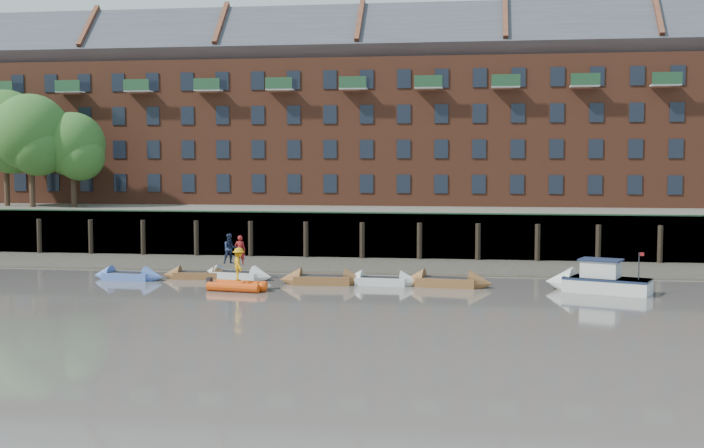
% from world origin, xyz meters
% --- Properties ---
extents(ground, '(220.00, 220.00, 0.00)m').
position_xyz_m(ground, '(0.00, 0.00, 0.00)').
color(ground, '#5E5852').
rests_on(ground, ground).
extents(foreshore, '(110.00, 8.00, 0.50)m').
position_xyz_m(foreshore, '(0.00, 18.00, 0.00)').
color(foreshore, '#3D382F').
rests_on(foreshore, ground).
extents(mud_band, '(110.00, 1.60, 0.10)m').
position_xyz_m(mud_band, '(0.00, 14.60, 0.00)').
color(mud_band, '#4C4336').
rests_on(mud_band, ground).
extents(river_wall, '(110.00, 1.23, 3.30)m').
position_xyz_m(river_wall, '(-0.00, 22.38, 1.59)').
color(river_wall, '#2D2A26').
rests_on(river_wall, ground).
extents(bank_terrace, '(110.00, 28.00, 3.20)m').
position_xyz_m(bank_terrace, '(0.00, 36.00, 1.60)').
color(bank_terrace, '#5E594D').
rests_on(bank_terrace, ground).
extents(apartment_terrace, '(80.60, 15.56, 20.98)m').
position_xyz_m(apartment_terrace, '(-0.00, 36.99, 12.82)').
color(apartment_terrace, brown).
rests_on(apartment_terrace, bank_terrace).
extents(tree_cluster, '(11.76, 7.74, 9.40)m').
position_xyz_m(tree_cluster, '(-25.62, 27.35, 9.00)').
color(tree_cluster, '#3A281C').
rests_on(tree_cluster, bank_terrace).
extents(rowboat_1, '(4.40, 1.62, 1.25)m').
position_xyz_m(rowboat_1, '(-10.06, 9.44, 0.22)').
color(rowboat_1, '#4E6CC1').
rests_on(rowboat_1, ground).
extents(rowboat_2, '(4.13, 1.50, 1.17)m').
position_xyz_m(rowboat_2, '(-6.29, 10.57, 0.21)').
color(rowboat_2, brown).
rests_on(rowboat_2, ground).
extents(rowboat_3, '(4.66, 2.16, 1.30)m').
position_xyz_m(rowboat_3, '(-3.92, 10.55, 0.23)').
color(rowboat_3, silver).
rests_on(rowboat_3, ground).
extents(rowboat_4, '(4.94, 1.62, 1.42)m').
position_xyz_m(rowboat_4, '(1.43, 9.30, 0.25)').
color(rowboat_4, brown).
rests_on(rowboat_4, ground).
extents(rowboat_5, '(4.44, 1.55, 1.27)m').
position_xyz_m(rowboat_5, '(4.70, 9.51, 0.22)').
color(rowboat_5, silver).
rests_on(rowboat_5, ground).
extents(rowboat_6, '(5.17, 2.15, 1.45)m').
position_xyz_m(rowboat_6, '(8.33, 9.36, 0.26)').
color(rowboat_6, brown).
rests_on(rowboat_6, ground).
extents(rib_tender, '(3.29, 1.96, 0.56)m').
position_xyz_m(rib_tender, '(-2.55, 6.32, 0.24)').
color(rib_tender, '#E8450B').
rests_on(rib_tender, ground).
extents(motor_launch, '(5.73, 3.61, 2.25)m').
position_xyz_m(motor_launch, '(15.90, 8.64, 0.57)').
color(motor_launch, silver).
rests_on(motor_launch, ground).
extents(person_rower_a, '(0.67, 0.48, 1.70)m').
position_xyz_m(person_rower_a, '(-3.66, 10.51, 1.73)').
color(person_rower_a, maroon).
rests_on(person_rower_a, rowboat_3).
extents(person_rower_b, '(1.09, 1.02, 1.78)m').
position_xyz_m(person_rower_b, '(-4.33, 10.79, 1.76)').
color(person_rower_b, '#19233F').
rests_on(person_rower_b, rowboat_3).
extents(person_rib_crew, '(1.05, 1.31, 1.77)m').
position_xyz_m(person_rib_crew, '(-2.60, 6.41, 1.40)').
color(person_rib_crew, orange).
rests_on(person_rib_crew, rib_tender).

